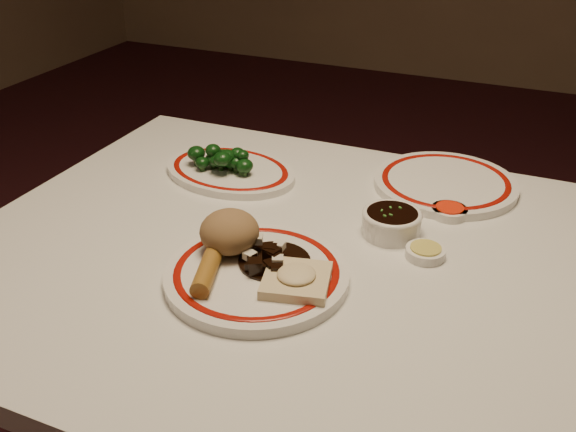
{
  "coord_description": "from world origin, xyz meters",
  "views": [
    {
      "loc": [
        0.29,
        -0.82,
        1.31
      ],
      "look_at": [
        -0.07,
        0.02,
        0.8
      ],
      "focal_mm": 40.0,
      "sensor_mm": 36.0,
      "label": 1
    }
  ],
  "objects_px": {
    "main_plate": "(257,274)",
    "soy_bowl": "(391,223)",
    "stirfry_heap": "(270,260)",
    "dining_table": "(320,303)",
    "rice_mound": "(230,232)",
    "broccoli_plate": "(230,171)",
    "spring_roll": "(207,271)",
    "fried_wonton": "(296,279)",
    "broccoli_pile": "(226,159)"
  },
  "relations": [
    {
      "from": "broccoli_plate",
      "to": "fried_wonton",
      "type": "bearing_deg",
      "value": -49.11
    },
    {
      "from": "rice_mound",
      "to": "soy_bowl",
      "type": "xyz_separation_m",
      "value": [
        0.21,
        0.18,
        -0.03
      ]
    },
    {
      "from": "rice_mound",
      "to": "broccoli_pile",
      "type": "bearing_deg",
      "value": 119.39
    },
    {
      "from": "rice_mound",
      "to": "fried_wonton",
      "type": "distance_m",
      "value": 0.14
    },
    {
      "from": "main_plate",
      "to": "soy_bowl",
      "type": "height_order",
      "value": "soy_bowl"
    },
    {
      "from": "broccoli_pile",
      "to": "soy_bowl",
      "type": "bearing_deg",
      "value": -13.59
    },
    {
      "from": "main_plate",
      "to": "broccoli_plate",
      "type": "distance_m",
      "value": 0.38
    },
    {
      "from": "rice_mound",
      "to": "broccoli_plate",
      "type": "bearing_deg",
      "value": 117.95
    },
    {
      "from": "spring_roll",
      "to": "stirfry_heap",
      "type": "height_order",
      "value": "stirfry_heap"
    },
    {
      "from": "fried_wonton",
      "to": "stirfry_heap",
      "type": "relative_size",
      "value": 1.02
    },
    {
      "from": "dining_table",
      "to": "broccoli_pile",
      "type": "relative_size",
      "value": 8.23
    },
    {
      "from": "stirfry_heap",
      "to": "broccoli_plate",
      "type": "xyz_separation_m",
      "value": [
        -0.22,
        0.29,
        -0.02
      ]
    },
    {
      "from": "broccoli_pile",
      "to": "rice_mound",
      "type": "bearing_deg",
      "value": -60.61
    },
    {
      "from": "rice_mound",
      "to": "broccoli_pile",
      "type": "xyz_separation_m",
      "value": [
        -0.15,
        0.27,
        -0.01
      ]
    },
    {
      "from": "main_plate",
      "to": "stirfry_heap",
      "type": "distance_m",
      "value": 0.03
    },
    {
      "from": "fried_wonton",
      "to": "stirfry_heap",
      "type": "height_order",
      "value": "stirfry_heap"
    },
    {
      "from": "main_plate",
      "to": "broccoli_plate",
      "type": "relative_size",
      "value": 1.19
    },
    {
      "from": "rice_mound",
      "to": "soy_bowl",
      "type": "bearing_deg",
      "value": 40.07
    },
    {
      "from": "dining_table",
      "to": "broccoli_plate",
      "type": "xyz_separation_m",
      "value": [
        -0.28,
        0.21,
        0.1
      ]
    },
    {
      "from": "fried_wonton",
      "to": "broccoli_pile",
      "type": "xyz_separation_m",
      "value": [
        -0.28,
        0.31,
        0.01
      ]
    },
    {
      "from": "spring_roll",
      "to": "rice_mound",
      "type": "bearing_deg",
      "value": 76.92
    },
    {
      "from": "broccoli_plate",
      "to": "broccoli_pile",
      "type": "height_order",
      "value": "broccoli_pile"
    },
    {
      "from": "soy_bowl",
      "to": "main_plate",
      "type": "bearing_deg",
      "value": -125.1
    },
    {
      "from": "broccoli_plate",
      "to": "dining_table",
      "type": "bearing_deg",
      "value": -37.5
    },
    {
      "from": "rice_mound",
      "to": "broccoli_plate",
      "type": "height_order",
      "value": "rice_mound"
    },
    {
      "from": "fried_wonton",
      "to": "broccoli_pile",
      "type": "relative_size",
      "value": 0.79
    },
    {
      "from": "dining_table",
      "to": "broccoli_plate",
      "type": "height_order",
      "value": "broccoli_plate"
    },
    {
      "from": "main_plate",
      "to": "fried_wonton",
      "type": "xyz_separation_m",
      "value": [
        0.07,
        -0.01,
        0.02
      ]
    },
    {
      "from": "dining_table",
      "to": "broccoli_pile",
      "type": "bearing_deg",
      "value": 144.17
    },
    {
      "from": "main_plate",
      "to": "soy_bowl",
      "type": "xyz_separation_m",
      "value": [
        0.15,
        0.21,
        0.01
      ]
    },
    {
      "from": "spring_roll",
      "to": "fried_wonton",
      "type": "bearing_deg",
      "value": -0.29
    },
    {
      "from": "dining_table",
      "to": "main_plate",
      "type": "relative_size",
      "value": 3.26
    },
    {
      "from": "dining_table",
      "to": "stirfry_heap",
      "type": "xyz_separation_m",
      "value": [
        -0.06,
        -0.08,
        0.12
      ]
    },
    {
      "from": "rice_mound",
      "to": "spring_roll",
      "type": "bearing_deg",
      "value": -85.75
    },
    {
      "from": "dining_table",
      "to": "rice_mound",
      "type": "distance_m",
      "value": 0.2
    },
    {
      "from": "main_plate",
      "to": "fried_wonton",
      "type": "relative_size",
      "value": 3.22
    },
    {
      "from": "spring_roll",
      "to": "stirfry_heap",
      "type": "xyz_separation_m",
      "value": [
        0.07,
        0.07,
        -0.0
      ]
    },
    {
      "from": "rice_mound",
      "to": "fried_wonton",
      "type": "bearing_deg",
      "value": -18.89
    },
    {
      "from": "spring_roll",
      "to": "soy_bowl",
      "type": "relative_size",
      "value": 1.04
    },
    {
      "from": "main_plate",
      "to": "fried_wonton",
      "type": "distance_m",
      "value": 0.07
    },
    {
      "from": "dining_table",
      "to": "spring_roll",
      "type": "relative_size",
      "value": 11.52
    },
    {
      "from": "main_plate",
      "to": "spring_roll",
      "type": "height_order",
      "value": "spring_roll"
    },
    {
      "from": "rice_mound",
      "to": "spring_roll",
      "type": "height_order",
      "value": "rice_mound"
    },
    {
      "from": "fried_wonton",
      "to": "broccoli_plate",
      "type": "relative_size",
      "value": 0.37
    },
    {
      "from": "spring_roll",
      "to": "stirfry_heap",
      "type": "bearing_deg",
      "value": 27.48
    },
    {
      "from": "main_plate",
      "to": "dining_table",
      "type": "bearing_deg",
      "value": 55.15
    },
    {
      "from": "main_plate",
      "to": "broccoli_plate",
      "type": "bearing_deg",
      "value": 123.93
    },
    {
      "from": "main_plate",
      "to": "stirfry_heap",
      "type": "bearing_deg",
      "value": 56.93
    },
    {
      "from": "stirfry_heap",
      "to": "broccoli_plate",
      "type": "bearing_deg",
      "value": 127.3
    },
    {
      "from": "spring_roll",
      "to": "broccoli_plate",
      "type": "bearing_deg",
      "value": 95.68
    }
  ]
}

